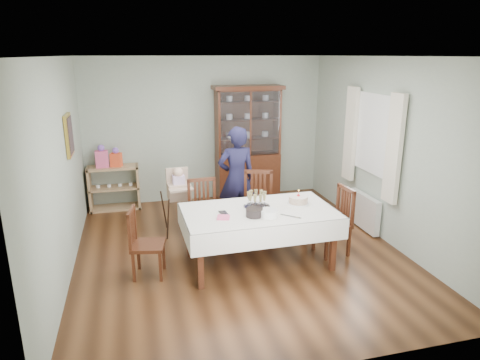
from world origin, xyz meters
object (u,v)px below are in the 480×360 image
object	(u,v)px
chair_end_left	(147,256)
dining_table	(259,237)
woman	(236,178)
gift_bag_orange	(116,158)
champagne_tray	(257,202)
birthday_cake	(298,200)
high_chair	(180,207)
chair_far_right	(258,219)
sideboard	(114,188)
china_cabinet	(248,142)
gift_bag_pink	(102,157)
chair_far_left	(205,227)
chair_end_right	(333,234)

from	to	relation	value
chair_end_left	dining_table	bearing A→B (deg)	-79.45
woman	gift_bag_orange	size ratio (longest dim) A/B	4.80
champagne_tray	birthday_cake	size ratio (longest dim) A/B	1.20
chair_end_left	birthday_cake	size ratio (longest dim) A/B	3.01
woman	high_chair	size ratio (longest dim) A/B	1.59
dining_table	chair_far_right	world-z (taller)	chair_far_right
sideboard	chair_far_right	world-z (taller)	chair_far_right
sideboard	chair_far_right	xyz separation A→B (m)	(2.16, -1.88, -0.10)
china_cabinet	birthday_cake	distance (m)	2.58
gift_bag_pink	gift_bag_orange	bearing A→B (deg)	0.00
high_chair	birthday_cake	xyz separation A→B (m)	(1.48, -1.26, 0.41)
sideboard	chair_end_left	bearing A→B (deg)	-80.21
sideboard	chair_far_left	size ratio (longest dim) A/B	0.92
chair_end_left	high_chair	size ratio (longest dim) A/B	0.86
high_chair	birthday_cake	bearing A→B (deg)	-43.88
chair_end_left	chair_end_right	bearing A→B (deg)	-78.12
gift_bag_pink	gift_bag_orange	xyz separation A→B (m)	(0.24, 0.00, -0.03)
chair_far_left	high_chair	world-z (taller)	high_chair
china_cabinet	chair_far_right	bearing A→B (deg)	-100.42
chair_far_left	gift_bag_orange	size ratio (longest dim) A/B	2.83
sideboard	chair_end_right	xyz separation A→B (m)	(3.03, -2.65, -0.11)
chair_far_right	chair_end_left	world-z (taller)	chair_far_right
champagne_tray	sideboard	bearing A→B (deg)	126.74
chair_end_left	high_chair	bearing A→B (deg)	-11.38
sideboard	gift_bag_orange	size ratio (longest dim) A/B	2.60
china_cabinet	chair_far_right	size ratio (longest dim) A/B	2.12
china_cabinet	birthday_cake	xyz separation A→B (m)	(0.01, -2.56, -0.31)
dining_table	china_cabinet	bearing A→B (deg)	77.80
sideboard	birthday_cake	size ratio (longest dim) A/B	3.02
chair_end_left	birthday_cake	bearing A→B (deg)	-76.19
high_chair	gift_bag_orange	xyz separation A→B (m)	(-0.95, 1.30, 0.55)
china_cabinet	champagne_tray	world-z (taller)	china_cabinet
china_cabinet	dining_table	bearing A→B (deg)	-102.20
birthday_cake	gift_bag_pink	world-z (taller)	gift_bag_pink
woman	birthday_cake	size ratio (longest dim) A/B	5.58
dining_table	chair_far_left	bearing A→B (deg)	129.44
birthday_cake	sideboard	bearing A→B (deg)	134.18
sideboard	high_chair	bearing A→B (deg)	-52.15
high_chair	champagne_tray	size ratio (longest dim) A/B	2.92
chair_far_left	chair_far_right	distance (m)	0.84
china_cabinet	chair_end_right	size ratio (longest dim) A/B	2.26
chair_end_right	china_cabinet	bearing A→B (deg)	-173.97
chair_end_left	gift_bag_orange	bearing A→B (deg)	19.98
high_chair	gift_bag_orange	bearing A→B (deg)	122.66
gift_bag_pink	china_cabinet	bearing A→B (deg)	-0.03
dining_table	chair_end_right	distance (m)	1.11
woman	high_chair	bearing A→B (deg)	-7.17
china_cabinet	birthday_cake	world-z (taller)	china_cabinet
chair_end_right	chair_far_left	bearing A→B (deg)	-117.49
dining_table	gift_bag_pink	distance (m)	3.44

